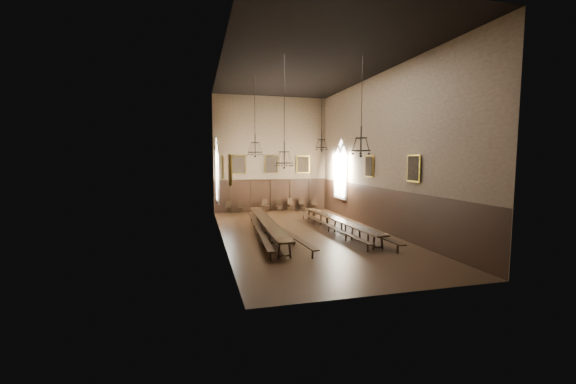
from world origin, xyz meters
name	(u,v)px	position (x,y,z in m)	size (l,w,h in m)	color
floor	(305,234)	(0.00, 0.00, -0.01)	(9.00, 18.00, 0.02)	black
ceiling	(305,67)	(0.00, 0.00, 9.01)	(9.00, 18.00, 0.02)	black
wall_back	(271,154)	(0.00, 9.01, 4.50)	(9.00, 0.02, 9.00)	#766048
wall_front	(395,147)	(0.00, -9.01, 4.50)	(9.00, 0.02, 9.00)	#766048
wall_left	(221,152)	(-4.51, 0.00, 4.50)	(0.02, 18.00, 9.00)	#766048
wall_right	(380,153)	(4.51, 0.00, 4.50)	(0.02, 18.00, 9.00)	#766048
wainscot_panelling	(305,212)	(0.00, 0.00, 1.25)	(9.00, 18.00, 2.50)	black
table_left	(267,228)	(-2.09, 0.24, 0.41)	(1.12, 10.41, 0.81)	black
table_right	(338,225)	(2.06, 0.16, 0.37)	(1.11, 9.39, 0.73)	black
bench_left_outer	(258,230)	(-2.56, 0.21, 0.29)	(1.00, 10.27, 0.46)	black
bench_left_inner	(279,230)	(-1.43, 0.00, 0.30)	(0.99, 10.30, 0.46)	black
bench_right_inner	(329,227)	(1.45, 0.09, 0.28)	(0.61, 9.65, 0.43)	black
bench_right_outer	(346,226)	(2.47, 0.05, 0.31)	(0.99, 10.75, 0.48)	black
chair_0	(229,210)	(-3.42, 8.57, 0.27)	(0.48, 0.48, 0.91)	black
chair_1	(240,209)	(-2.53, 8.58, 0.27)	(0.42, 0.42, 0.91)	black
chair_3	(266,208)	(-0.58, 8.47, 0.31)	(0.54, 0.54, 1.02)	black
chair_4	(280,208)	(0.58, 8.58, 0.29)	(0.47, 0.47, 0.96)	black
chair_5	(291,207)	(1.51, 8.55, 0.30)	(0.54, 0.54, 1.01)	black
chair_6	(302,207)	(2.41, 8.50, 0.31)	(0.47, 0.47, 1.03)	black
chair_7	(314,207)	(3.44, 8.49, 0.29)	(0.45, 0.45, 0.95)	black
chandelier_back_left	(255,147)	(-2.34, 2.42, 4.84)	(0.87, 0.87, 4.61)	black
chandelier_back_right	(322,143)	(1.80, 2.37, 5.16)	(0.77, 0.77, 4.29)	black
chandelier_front_left	(284,155)	(-1.66, -2.04, 4.32)	(0.82, 0.82, 5.19)	black
chandelier_front_right	(361,145)	(1.97, -2.73, 4.83)	(0.94, 0.94, 4.62)	black
portrait_back_0	(238,165)	(-2.60, 8.88, 3.70)	(1.10, 0.12, 1.40)	gold
portrait_back_1	(272,164)	(0.00, 8.88, 3.70)	(1.10, 0.12, 1.40)	gold
portrait_back_2	(303,164)	(2.60, 8.88, 3.70)	(1.10, 0.12, 1.40)	gold
portrait_left_0	(222,167)	(-4.38, 1.00, 3.70)	(0.12, 1.00, 1.30)	gold
portrait_left_1	(230,170)	(-4.38, -3.50, 3.70)	(0.12, 1.00, 1.30)	gold
portrait_right_0	(369,166)	(4.38, 1.00, 3.70)	(0.12, 1.00, 1.30)	gold
portrait_right_1	(414,168)	(4.38, -3.50, 3.70)	(0.12, 1.00, 1.30)	gold
window_right	(341,169)	(4.43, 5.50, 3.40)	(0.20, 2.20, 4.60)	white
window_left	(217,170)	(-4.43, 5.50, 3.40)	(0.20, 2.20, 4.60)	white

